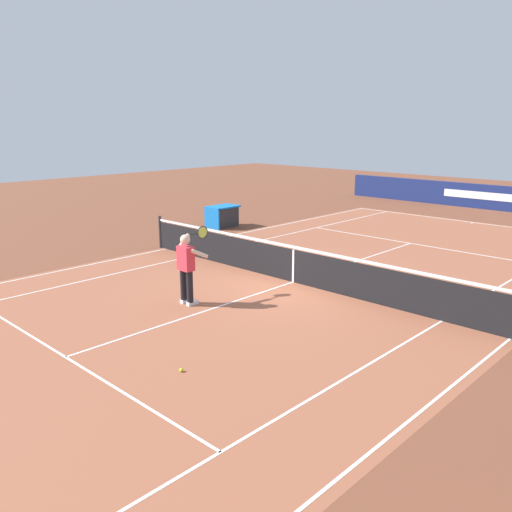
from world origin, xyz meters
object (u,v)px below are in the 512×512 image
Objects in this scene: tennis_net at (294,264)px; tennis_ball at (181,370)px; equipment_cart_tarped at (222,216)px; tennis_player_near at (187,265)px.

tennis_ball is (5.32, 1.96, -0.46)m from tennis_net.
tennis_ball is at bearing 44.02° from equipment_cart_tarped.
tennis_player_near is 3.61m from tennis_ball.
tennis_net is 3.12m from tennis_player_near.
tennis_ball is at bearing 20.25° from tennis_net.
tennis_net reaches higher than equipment_cart_tarped.
tennis_ball is at bearing 48.84° from tennis_player_near.
tennis_net reaches higher than tennis_ball.
equipment_cart_tarped is (-3.94, -6.99, -0.05)m from tennis_net.
tennis_net is 177.27× the size of tennis_ball.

